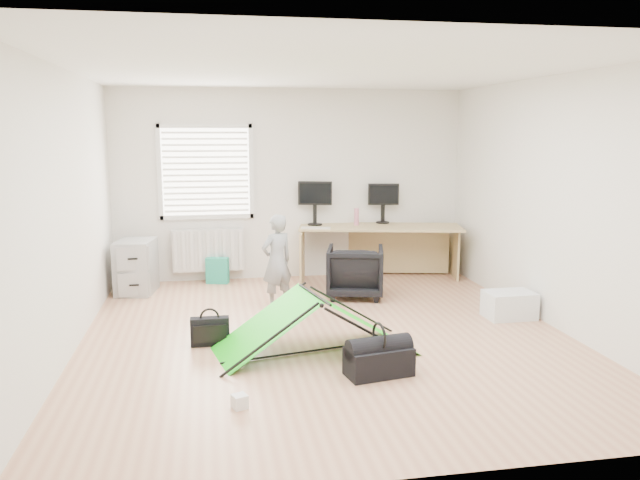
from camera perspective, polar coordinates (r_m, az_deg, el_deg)
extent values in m
plane|color=tan|center=(6.59, 0.62, -8.77)|extent=(5.50, 5.50, 0.00)
cube|color=silver|center=(8.99, -2.65, 5.07)|extent=(5.00, 0.02, 2.70)
cube|color=silver|center=(8.86, -10.39, 6.15)|extent=(1.20, 0.06, 1.20)
cube|color=silver|center=(8.95, -10.17, -0.91)|extent=(1.00, 0.12, 0.60)
cube|color=tan|center=(8.96, 5.50, -1.18)|extent=(2.39, 1.20, 0.78)
cube|color=#999C9E|center=(8.55, -16.46, -2.34)|extent=(0.54, 0.67, 0.70)
cube|color=black|center=(8.92, -0.48, 2.84)|extent=(0.49, 0.23, 0.46)
cube|color=black|center=(9.15, 5.77, 2.87)|extent=(0.46, 0.17, 0.43)
cube|color=beige|center=(8.62, -0.38, 1.11)|extent=(0.42, 0.24, 0.02)
cylinder|color=#C76F89|center=(8.94, 3.36, 2.14)|extent=(0.09, 0.09, 0.24)
imported|color=black|center=(8.03, 3.23, -2.89)|extent=(0.86, 0.88, 0.66)
imported|color=gray|center=(7.48, -3.97, -1.98)|extent=(0.50, 0.44, 1.14)
cube|color=silver|center=(7.49, 16.92, -5.68)|extent=(0.55, 0.39, 0.30)
cube|color=#20997B|center=(8.86, -9.36, -2.76)|extent=(0.33, 0.21, 0.36)
cube|color=black|center=(6.37, -10.03, -8.23)|extent=(0.38, 0.12, 0.29)
cube|color=silver|center=(5.01, -7.36, -14.43)|extent=(0.14, 0.14, 0.11)
cube|color=black|center=(5.57, 5.39, -11.00)|extent=(0.62, 0.39, 0.25)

